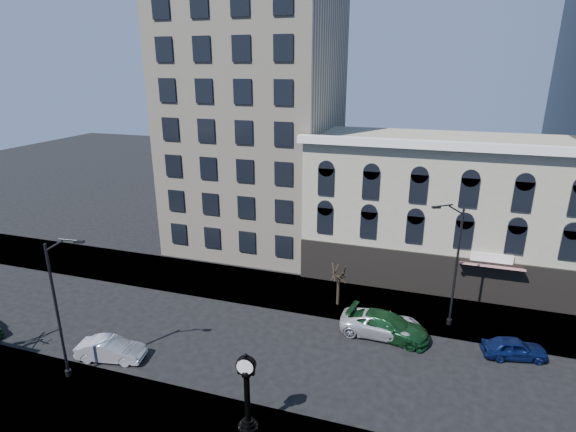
% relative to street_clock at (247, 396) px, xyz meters
% --- Properties ---
extents(ground, '(160.00, 160.00, 0.00)m').
position_rel_street_clock_xyz_m(ground, '(-3.32, 6.81, -2.17)').
color(ground, black).
rests_on(ground, ground).
extents(sidewalk_far, '(160.00, 6.00, 0.12)m').
position_rel_street_clock_xyz_m(sidewalk_far, '(-3.32, 14.81, -2.11)').
color(sidewalk_far, '#9A978C').
rests_on(sidewalk_far, ground).
extents(sidewalk_near, '(160.00, 6.00, 0.12)m').
position_rel_street_clock_xyz_m(sidewalk_near, '(-3.32, -1.19, -2.11)').
color(sidewalk_near, '#9A978C').
rests_on(sidewalk_near, ground).
extents(cream_tower, '(15.90, 15.40, 42.50)m').
position_rel_street_clock_xyz_m(cream_tower, '(-9.43, 25.69, 17.15)').
color(cream_tower, beige).
rests_on(cream_tower, ground).
extents(victorian_row, '(22.60, 11.19, 12.50)m').
position_rel_street_clock_xyz_m(victorian_row, '(8.68, 22.70, 3.83)').
color(victorian_row, '#A49F87').
rests_on(victorian_row, ground).
extents(street_clock, '(1.03, 1.03, 4.53)m').
position_rel_street_clock_xyz_m(street_clock, '(0.00, 0.00, 0.00)').
color(street_clock, black).
rests_on(street_clock, sidewalk_near).
extents(street_lamp_near, '(2.27, 0.88, 8.97)m').
position_rel_street_clock_xyz_m(street_lamp_near, '(-11.20, 0.82, 4.72)').
color(street_lamp_near, black).
rests_on(street_lamp_near, sidewalk_near).
extents(street_lamp_far, '(2.24, 1.16, 9.19)m').
position_rel_street_clock_xyz_m(street_lamp_far, '(9.31, 13.21, 4.89)').
color(street_lamp_far, black).
rests_on(street_lamp_far, sidewalk_far).
extents(bare_tree_far, '(2.26, 2.26, 3.88)m').
position_rel_street_clock_xyz_m(bare_tree_far, '(1.75, 13.88, 0.87)').
color(bare_tree_far, '#2E2317').
rests_on(bare_tree_far, sidewalk_far).
extents(car_near_b, '(4.43, 2.23, 1.39)m').
position_rel_street_clock_xyz_m(car_near_b, '(-10.55, 2.91, -1.47)').
color(car_near_b, silver).
rests_on(car_near_b, ground).
extents(car_far_a, '(5.68, 2.66, 1.57)m').
position_rel_street_clock_xyz_m(car_far_a, '(5.44, 10.91, -1.38)').
color(car_far_a, silver).
rests_on(car_far_a, ground).
extents(car_far_b, '(5.95, 3.30, 1.63)m').
position_rel_street_clock_xyz_m(car_far_b, '(5.87, 10.79, -1.35)').
color(car_far_b, '#143F1E').
rests_on(car_far_b, ground).
extents(car_far_c, '(4.17, 2.39, 1.34)m').
position_rel_street_clock_xyz_m(car_far_c, '(13.76, 10.85, -1.50)').
color(car_far_c, '#0C194C').
rests_on(car_far_c, ground).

